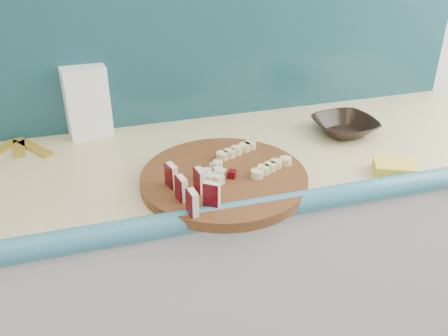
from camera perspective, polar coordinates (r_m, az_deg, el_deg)
name	(u,v)px	position (r m, az deg, el deg)	size (l,w,h in m)	color
kitchen_counter	(172,283)	(1.69, -5.96, -12.99)	(2.20, 0.63, 0.91)	beige
backsplash	(142,49)	(1.60, -9.36, 13.31)	(2.20, 0.02, 0.50)	teal
cutting_board	(224,179)	(1.31, 0.00, -1.28)	(0.44, 0.44, 0.03)	#4A280F
apple_wedges	(191,188)	(1.19, -3.80, -2.32)	(0.11, 0.18, 0.06)	beige
apple_chunks	(216,175)	(1.28, -0.94, -0.77)	(0.07, 0.08, 0.02)	beige
banana_slices	(253,158)	(1.36, 3.39, 1.09)	(0.18, 0.20, 0.02)	#CDC27D
brown_bowl	(345,126)	(1.63, 13.65, 4.64)	(0.19, 0.19, 0.05)	black
flour_bag	(86,101)	(1.61, -15.45, 7.42)	(0.13, 0.09, 0.22)	white
sponge	(395,168)	(1.43, 18.94, -0.03)	(0.11, 0.08, 0.03)	#FFE243
banana_peel	(18,149)	(1.61, -22.52, 2.05)	(0.21, 0.18, 0.01)	gold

